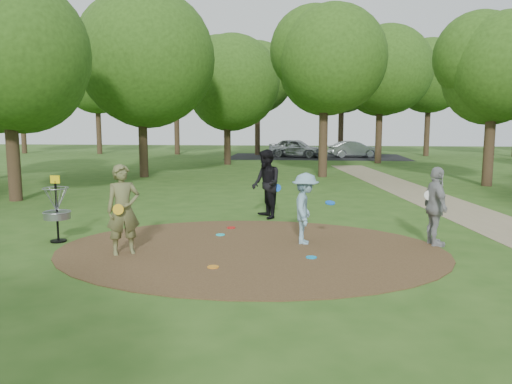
# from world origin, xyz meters

# --- Properties ---
(ground) EXTENTS (100.00, 100.00, 0.00)m
(ground) POSITION_xyz_m (0.00, 0.00, 0.00)
(ground) COLOR #2D5119
(ground) RESTS_ON ground
(dirt_clearing) EXTENTS (8.40, 8.40, 0.02)m
(dirt_clearing) POSITION_xyz_m (0.00, 0.00, 0.01)
(dirt_clearing) COLOR #47301C
(dirt_clearing) RESTS_ON ground
(parking_lot) EXTENTS (14.00, 8.00, 0.01)m
(parking_lot) POSITION_xyz_m (2.00, 30.00, 0.00)
(parking_lot) COLOR black
(parking_lot) RESTS_ON ground
(player_observer_with_disc) EXTENTS (0.82, 0.74, 1.89)m
(player_observer_with_disc) POSITION_xyz_m (-2.57, -0.63, 0.94)
(player_observer_with_disc) COLOR brown
(player_observer_with_disc) RESTS_ON ground
(player_throwing_with_disc) EXTENTS (1.02, 1.08, 1.62)m
(player_throwing_with_disc) POSITION_xyz_m (1.17, 0.68, 0.81)
(player_throwing_with_disc) COLOR #7CA6B9
(player_throwing_with_disc) RESTS_ON ground
(player_walking_with_disc) EXTENTS (1.08, 1.18, 1.98)m
(player_walking_with_disc) POSITION_xyz_m (0.04, 3.67, 0.99)
(player_walking_with_disc) COLOR black
(player_walking_with_disc) RESTS_ON ground
(player_waiting_with_disc) EXTENTS (0.58, 1.09, 1.77)m
(player_waiting_with_disc) POSITION_xyz_m (4.05, 0.81, 0.88)
(player_waiting_with_disc) COLOR gray
(player_waiting_with_disc) RESTS_ON ground
(disc_ground_cyan) EXTENTS (0.22, 0.22, 0.02)m
(disc_ground_cyan) POSITION_xyz_m (-0.88, 1.27, 0.03)
(disc_ground_cyan) COLOR #1CD5E1
(disc_ground_cyan) RESTS_ON dirt_clearing
(disc_ground_blue) EXTENTS (0.22, 0.22, 0.02)m
(disc_ground_blue) POSITION_xyz_m (1.31, -0.57, 0.03)
(disc_ground_blue) COLOR #0D9CE4
(disc_ground_blue) RESTS_ON dirt_clearing
(disc_ground_red) EXTENTS (0.22, 0.22, 0.02)m
(disc_ground_red) POSITION_xyz_m (-0.74, 2.12, 0.03)
(disc_ground_red) COLOR red
(disc_ground_red) RESTS_ON dirt_clearing
(car_left) EXTENTS (4.61, 2.97, 1.46)m
(car_left) POSITION_xyz_m (0.32, 29.43, 0.73)
(car_left) COLOR #A4A8AC
(car_left) RESTS_ON ground
(car_right) EXTENTS (4.11, 2.25, 1.28)m
(car_right) POSITION_xyz_m (4.89, 29.59, 0.64)
(car_right) COLOR #929699
(car_right) RESTS_ON ground
(disc_ground_orange) EXTENTS (0.22, 0.22, 0.02)m
(disc_ground_orange) POSITION_xyz_m (-0.55, -1.44, 0.03)
(disc_ground_orange) COLOR orange
(disc_ground_orange) RESTS_ON dirt_clearing
(disc_golf_basket) EXTENTS (0.63, 0.63, 1.54)m
(disc_golf_basket) POSITION_xyz_m (-4.50, 0.30, 0.87)
(disc_golf_basket) COLOR black
(disc_golf_basket) RESTS_ON ground
(tree_ring) EXTENTS (37.02, 45.16, 9.05)m
(tree_ring) POSITION_xyz_m (1.10, 9.45, 5.25)
(tree_ring) COLOR #332316
(tree_ring) RESTS_ON ground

